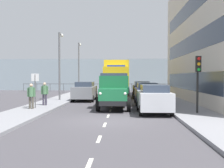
% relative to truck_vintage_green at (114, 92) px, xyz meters
% --- Properties ---
extents(ground_plane, '(80.00, 80.00, 0.00)m').
position_rel_truck_vintage_green_xyz_m(ground_plane, '(0.21, -2.80, -1.18)').
color(ground_plane, '#423F44').
extents(sidewalk_left, '(2.61, 38.70, 0.15)m').
position_rel_truck_vintage_green_xyz_m(sidewalk_left, '(-4.71, -2.80, -1.10)').
color(sidewalk_left, gray).
rests_on(sidewalk_left, ground_plane).
extents(sidewalk_right, '(2.61, 38.70, 0.15)m').
position_rel_truck_vintage_green_xyz_m(sidewalk_right, '(5.13, -2.80, -1.10)').
color(sidewalk_right, gray).
rests_on(sidewalk_right, ground_plane).
extents(road_centreline_markings, '(0.12, 34.84, 0.01)m').
position_rel_truck_vintage_green_xyz_m(road_centreline_markings, '(0.21, -2.58, -1.17)').
color(road_centreline_markings, silver).
rests_on(road_centreline_markings, ground_plane).
extents(sea_horizon, '(80.00, 0.80, 5.00)m').
position_rel_truck_vintage_green_xyz_m(sea_horizon, '(0.21, -25.15, 1.32)').
color(sea_horizon, '#84939E').
rests_on(sea_horizon, ground_plane).
extents(seawall_railing, '(28.08, 0.08, 1.20)m').
position_rel_truck_vintage_green_xyz_m(seawall_railing, '(0.21, -21.55, -0.26)').
color(seawall_railing, '#4C5156').
rests_on(seawall_railing, ground_plane).
extents(truck_vintage_green, '(2.17, 5.64, 2.43)m').
position_rel_truck_vintage_green_xyz_m(truck_vintage_green, '(0.00, 0.00, 0.00)').
color(truck_vintage_green, black).
rests_on(truck_vintage_green, ground_plane).
extents(lorry_cargo_yellow, '(2.58, 8.20, 3.87)m').
position_rel_truck_vintage_green_xyz_m(lorry_cargo_yellow, '(0.08, -10.62, 0.90)').
color(lorry_cargo_yellow, gold).
rests_on(lorry_cargo_yellow, ground_plane).
extents(car_silver_kerbside_near, '(1.91, 4.20, 1.72)m').
position_rel_truck_vintage_green_xyz_m(car_silver_kerbside_near, '(-2.45, 2.03, -0.28)').
color(car_silver_kerbside_near, '#B7BABF').
rests_on(car_silver_kerbside_near, ground_plane).
extents(car_navy_kerbside_1, '(1.84, 4.13, 1.72)m').
position_rel_truck_vintage_green_xyz_m(car_navy_kerbside_1, '(-2.45, -3.13, -0.28)').
color(car_navy_kerbside_1, navy).
rests_on(car_navy_kerbside_1, ground_plane).
extents(car_black_kerbside_2, '(1.79, 3.94, 1.72)m').
position_rel_truck_vintage_green_xyz_m(car_black_kerbside_2, '(-2.45, -9.25, -0.28)').
color(car_black_kerbside_2, black).
rests_on(car_black_kerbside_2, ground_plane).
extents(car_grey_oppositeside_0, '(1.92, 4.04, 1.72)m').
position_rel_truck_vintage_green_xyz_m(car_grey_oppositeside_0, '(2.88, -6.12, -0.28)').
color(car_grey_oppositeside_0, slate).
rests_on(car_grey_oppositeside_0, ground_plane).
extents(pedestrian_strolling, '(0.53, 0.34, 1.60)m').
position_rel_truck_vintage_green_xyz_m(pedestrian_strolling, '(5.24, 1.32, -0.09)').
color(pedestrian_strolling, '#4C473D').
rests_on(pedestrian_strolling, sidewalk_right).
extents(pedestrian_near_railing, '(0.53, 0.34, 1.63)m').
position_rel_truck_vintage_green_xyz_m(pedestrian_near_railing, '(5.00, -0.84, -0.07)').
color(pedestrian_near_railing, '#383342').
rests_on(pedestrian_near_railing, sidewalk_right).
extents(traffic_light_near, '(0.28, 0.41, 3.20)m').
position_rel_truck_vintage_green_xyz_m(traffic_light_near, '(-4.82, 2.95, 1.29)').
color(traffic_light_near, black).
rests_on(traffic_light_near, sidewalk_left).
extents(lamp_post_promenade, '(0.32, 1.14, 5.96)m').
position_rel_truck_vintage_green_xyz_m(lamp_post_promenade, '(5.02, -5.64, 2.55)').
color(lamp_post_promenade, '#59595B').
rests_on(lamp_post_promenade, sidewalk_right).
extents(lamp_post_far, '(0.32, 1.14, 6.36)m').
position_rel_truck_vintage_green_xyz_m(lamp_post_far, '(5.05, -16.25, 2.76)').
color(lamp_post_far, '#59595B').
rests_on(lamp_post_far, sidewalk_right).
extents(street_sign, '(0.50, 0.07, 2.25)m').
position_rel_truck_vintage_green_xyz_m(street_sign, '(5.17, 0.74, 0.50)').
color(street_sign, '#4C4C4C').
rests_on(street_sign, sidewalk_right).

